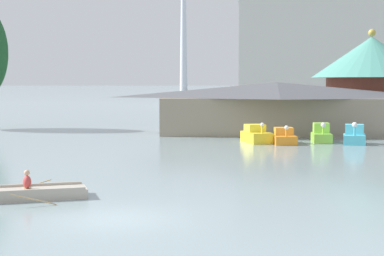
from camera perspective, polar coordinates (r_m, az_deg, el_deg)
ground_plane at (r=20.36m, az=-7.04°, el=-8.41°), size 2000.00×2000.00×0.00m
rowboat_with_rower at (r=24.43m, az=-14.43°, el=-5.89°), size 4.16×3.51×1.12m
pedal_boat_yellow at (r=45.89m, az=5.99°, el=-0.68°), size 2.46×3.34×1.57m
pedal_boat_orange at (r=45.26m, az=8.57°, el=-0.86°), size 1.79×2.87×1.42m
pedal_boat_lime at (r=46.62m, az=11.95°, el=-0.63°), size 1.37×2.37×1.57m
pedal_boat_cyan at (r=45.99m, az=14.87°, el=-0.75°), size 1.86×2.50×1.66m
boathouse at (r=53.74m, az=7.92°, el=1.95°), size 21.07×8.83×4.50m
green_roof_pavilion at (r=60.30m, az=16.33°, el=4.62°), size 11.22×11.22×9.48m
background_building_block at (r=117.72m, az=12.96°, el=6.96°), size 35.15×18.21×20.53m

